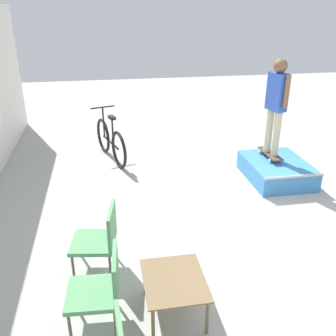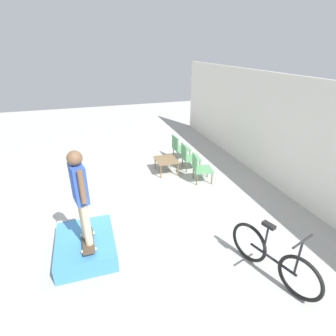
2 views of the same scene
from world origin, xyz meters
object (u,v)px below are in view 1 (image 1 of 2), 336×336
(skate_ramp_box, at_px, (276,170))
(coffee_table, at_px, (174,283))
(skateboard_on_ramp, at_px, (270,154))
(person_skater, at_px, (277,100))
(bicycle, at_px, (111,141))
(patio_chair_center, at_px, (101,287))
(patio_chair_right, at_px, (100,237))

(skate_ramp_box, distance_m, coffee_table, 3.85)
(skateboard_on_ramp, xyz_separation_m, person_skater, (0.00, 0.00, 1.03))
(skateboard_on_ramp, bearing_deg, bicycle, 64.43)
(bicycle, bearing_deg, coffee_table, 169.18)
(skate_ramp_box, height_order, patio_chair_center, patio_chair_center)
(patio_chair_center, bearing_deg, coffee_table, 94.45)
(patio_chair_center, bearing_deg, patio_chair_right, -175.97)
(patio_chair_center, height_order, patio_chair_right, same)
(skateboard_on_ramp, xyz_separation_m, bicycle, (1.33, 2.94, -0.04))
(coffee_table, bearing_deg, skate_ramp_box, -40.69)
(skateboard_on_ramp, distance_m, coffee_table, 3.96)
(patio_chair_right, bearing_deg, coffee_table, 49.55)
(skateboard_on_ramp, bearing_deg, person_skater, -1.26)
(skate_ramp_box, relative_size, skateboard_on_ramp, 1.84)
(person_skater, relative_size, bicycle, 1.03)
(person_skater, bearing_deg, skateboard_on_ramp, 167.01)
(person_skater, relative_size, patio_chair_center, 2.05)
(patio_chair_center, xyz_separation_m, patio_chair_right, (0.88, 0.00, 0.00))
(skate_ramp_box, xyz_separation_m, patio_chair_right, (-2.04, 3.25, 0.28))
(coffee_table, distance_m, bicycle, 4.48)
(patio_chair_center, bearing_deg, bicycle, -179.15)
(patio_chair_right, bearing_deg, patio_chair_center, 9.21)
(skateboard_on_ramp, height_order, coffee_table, skateboard_on_ramp)
(person_skater, xyz_separation_m, coffee_table, (-3.12, 2.44, -1.08))
(bicycle, bearing_deg, skateboard_on_ramp, -131.55)
(skate_ramp_box, height_order, person_skater, person_skater)
(coffee_table, bearing_deg, person_skater, -38.08)
(skateboard_on_ramp, bearing_deg, patio_chair_right, 123.88)
(skate_ramp_box, xyz_separation_m, coffee_table, (-2.92, 2.51, 0.21))
(coffee_table, distance_m, patio_chair_center, 0.75)
(patio_chair_center, distance_m, bicycle, 4.46)
(person_skater, distance_m, patio_chair_right, 4.03)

